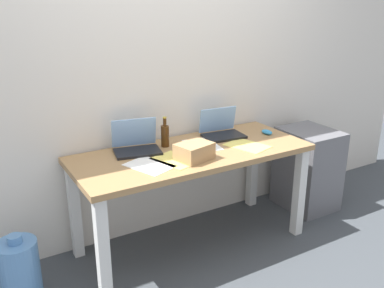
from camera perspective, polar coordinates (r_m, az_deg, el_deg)
name	(u,v)px	position (r m, az deg, el deg)	size (l,w,h in m)	color
ground_plane	(192,243)	(3.34, 0.00, -12.94)	(8.00, 8.00, 0.00)	#42474C
back_wall	(164,63)	(3.22, -3.75, 10.64)	(5.20, 0.08, 2.60)	silver
desk	(192,165)	(3.05, 0.00, -2.75)	(1.68, 0.69, 0.74)	#A37A4C
laptop_left	(136,145)	(3.01, -7.37, -0.09)	(0.35, 0.29, 0.22)	black
laptop_right	(222,130)	(3.32, 3.94, 1.81)	(0.32, 0.26, 0.21)	black
beer_bottle	(165,135)	(3.07, -3.58, 1.18)	(0.06, 0.06, 0.22)	#47280F
computer_mouse	(267,132)	(3.41, 9.86, 1.57)	(0.06, 0.10, 0.03)	#338CC6
cardboard_box	(194,151)	(2.84, 0.29, -0.99)	(0.23, 0.17, 0.11)	tan
paper_yellow_folder	(175,160)	(2.84, -2.23, -2.12)	(0.21, 0.30, 0.00)	#F4E06B
paper_sheet_front_left	(149,165)	(2.77, -5.66, -2.84)	(0.21, 0.30, 0.00)	white
paper_sheet_front_right	(247,146)	(3.13, 7.29, -0.23)	(0.21, 0.30, 0.00)	#F4E06B
paper_sheet_near_back	(202,145)	(3.12, 1.36, -0.12)	(0.21, 0.30, 0.00)	white
water_cooler_jug	(19,270)	(2.93, -21.83, -15.16)	(0.25, 0.25, 0.43)	#598CC6
filing_cabinet	(307,169)	(3.87, 15.00, -3.16)	(0.40, 0.48, 0.69)	slate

